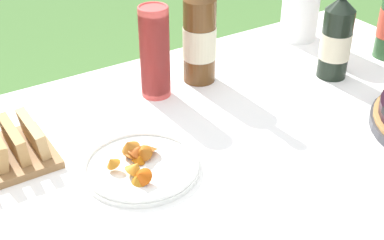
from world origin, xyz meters
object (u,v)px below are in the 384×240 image
at_px(cider_bottle_amber, 200,35).
at_px(cup_stack, 155,53).
at_px(snack_plate_near, 140,164).
at_px(juice_bottle_red, 336,37).

bearing_deg(cider_bottle_amber, cup_stack, -176.32).
height_order(cup_stack, snack_plate_near, cup_stack).
distance_m(cup_stack, cider_bottle_amber, 0.13).
distance_m(cider_bottle_amber, juice_bottle_red, 0.35).
height_order(cider_bottle_amber, juice_bottle_red, cider_bottle_amber).
bearing_deg(juice_bottle_red, cup_stack, 159.93).
height_order(cider_bottle_amber, snack_plate_near, cider_bottle_amber).
bearing_deg(cider_bottle_amber, snack_plate_near, -139.85).
height_order(cup_stack, cider_bottle_amber, cider_bottle_amber).
xyz_separation_m(cup_stack, juice_bottle_red, (0.44, -0.16, -0.00)).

